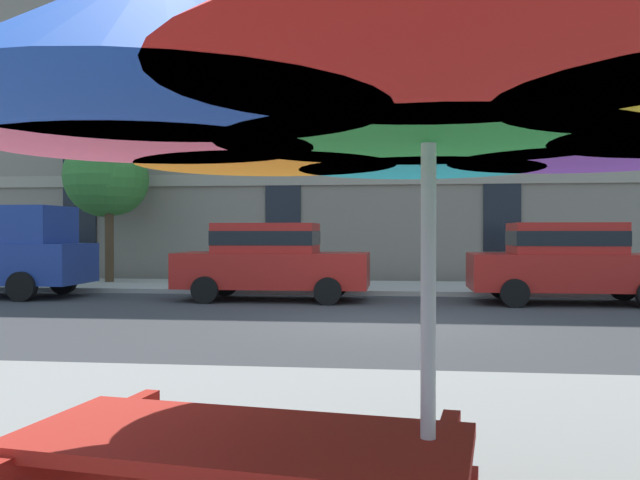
% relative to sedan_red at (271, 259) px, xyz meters
% --- Properties ---
extents(ground_plane, '(120.00, 120.00, 0.00)m').
position_rel_sedan_red_xyz_m(ground_plane, '(2.69, -3.70, -0.95)').
color(ground_plane, '#38383A').
extents(sidewalk_far, '(56.00, 3.60, 0.12)m').
position_rel_sedan_red_xyz_m(sidewalk_far, '(2.69, 3.10, -0.89)').
color(sidewalk_far, '#B2ADA3').
rests_on(sidewalk_far, ground).
extents(apartment_building, '(39.74, 12.08, 12.80)m').
position_rel_sedan_red_xyz_m(apartment_building, '(2.69, 11.29, 5.45)').
color(apartment_building, gray).
rests_on(apartment_building, ground).
extents(sedan_red, '(4.40, 1.98, 1.78)m').
position_rel_sedan_red_xyz_m(sedan_red, '(0.00, 0.00, 0.00)').
color(sedan_red, '#B21E19').
rests_on(sedan_red, ground).
extents(sedan_red_midblock, '(4.40, 1.98, 1.78)m').
position_rel_sedan_red_xyz_m(sedan_red_midblock, '(6.66, 0.00, 0.00)').
color(sedan_red_midblock, '#B21E19').
rests_on(sedan_red_midblock, ground).
extents(street_tree_left, '(2.51, 2.40, 4.43)m').
position_rel_sedan_red_xyz_m(street_tree_left, '(-5.62, 3.77, 2.22)').
color(street_tree_left, '#4C3823').
rests_on(street_tree_left, ground).
extents(patio_umbrella, '(3.60, 3.60, 2.43)m').
position_rel_sedan_red_xyz_m(patio_umbrella, '(3.05, -12.70, 1.19)').
color(patio_umbrella, silver).
rests_on(patio_umbrella, ground).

